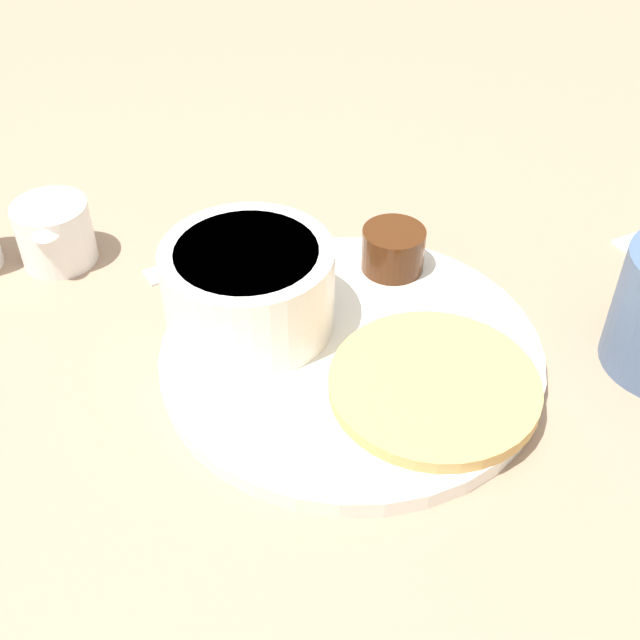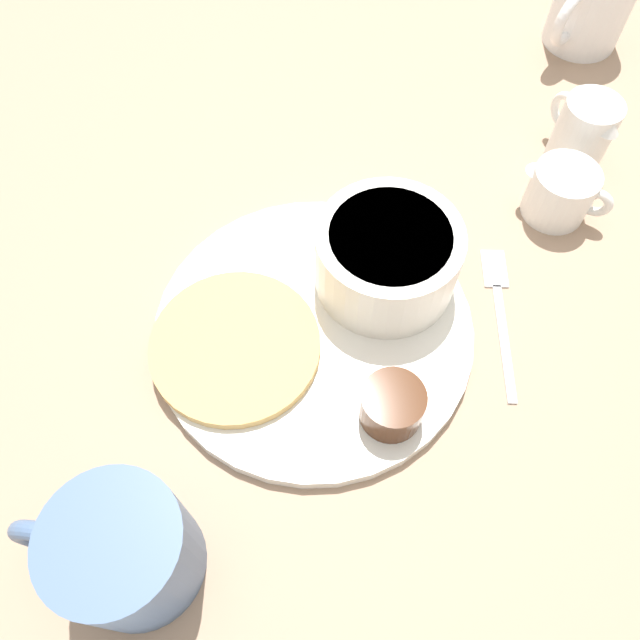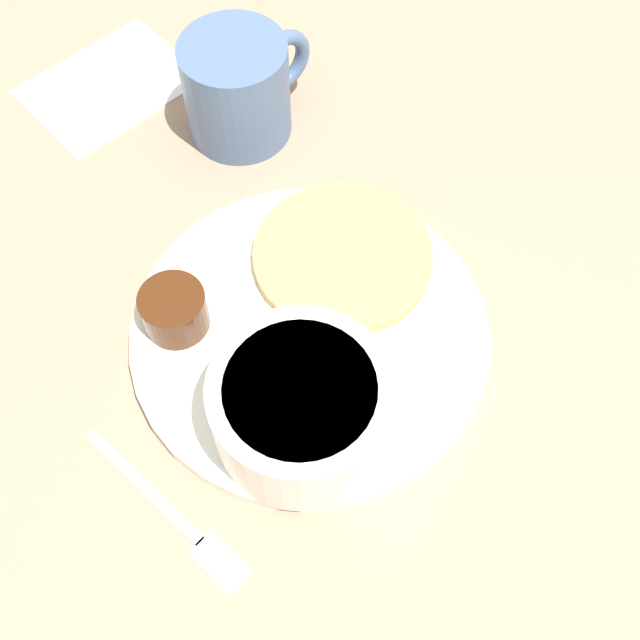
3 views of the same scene
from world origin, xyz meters
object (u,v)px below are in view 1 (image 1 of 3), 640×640
Objects in this scene: fork at (210,257)px; creamer_pitcher_near at (55,232)px; plate at (351,354)px; bowl at (249,285)px.

creamer_pitcher_near is at bearing -119.33° from fork.
fork is at bearing -166.15° from plate.
bowl reaches higher than plate.
bowl is at bearing 30.79° from creamer_pitcher_near.
bowl is 0.82× the size of fork.
plate is at bearing 40.38° from bowl.
creamer_pitcher_near reaches higher than fork.
plate is 0.25m from creamer_pitcher_near.
creamer_pitcher_near is (-0.21, -0.14, 0.02)m from plate.
creamer_pitcher_near is (-0.15, -0.09, -0.02)m from bowl.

